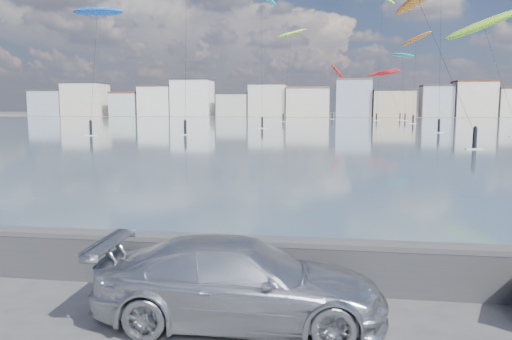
# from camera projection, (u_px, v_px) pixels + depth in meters

# --- Properties ---
(bay_water) EXTENTS (500.00, 177.00, 0.00)m
(bay_water) POSITION_uv_depth(u_px,v_px,m) (317.00, 126.00, 97.21)
(bay_water) COLOR #3D5661
(bay_water) RESTS_ON ground
(far_shore_strip) EXTENTS (500.00, 60.00, 0.00)m
(far_shore_strip) POSITION_uv_depth(u_px,v_px,m) (324.00, 116.00, 203.67)
(far_shore_strip) COLOR #4C473D
(far_shore_strip) RESTS_ON ground
(seawall) EXTENTS (400.00, 0.36, 1.08)m
(seawall) POSITION_uv_depth(u_px,v_px,m) (197.00, 257.00, 10.00)
(seawall) COLOR #28282B
(seawall) RESTS_ON ground
(far_buildings) EXTENTS (240.79, 13.26, 14.60)m
(far_buildings) POSITION_uv_depth(u_px,v_px,m) (328.00, 101.00, 188.99)
(far_buildings) COLOR #9EA8B7
(far_buildings) RESTS_ON ground
(car_silver) EXTENTS (4.87, 2.12, 1.39)m
(car_silver) POSITION_uv_depth(u_px,v_px,m) (240.00, 282.00, 8.26)
(car_silver) COLOR #BABDC3
(car_silver) RESTS_ON ground
(kitesurfer_1) EXTENTS (10.50, 12.14, 15.17)m
(kitesurfer_1) POSITION_uv_depth(u_px,v_px,m) (384.00, 73.00, 146.22)
(kitesurfer_1) COLOR red
(kitesurfer_1) RESTS_ON ground
(kitesurfer_2) EXTENTS (8.03, 20.49, 22.05)m
(kitesurfer_2) POSITION_uv_depth(u_px,v_px,m) (416.00, 39.00, 120.20)
(kitesurfer_2) COLOR orange
(kitesurfer_2) RESTS_ON ground
(kitesurfer_3) EXTENTS (7.25, 12.73, 19.39)m
(kitesurfer_3) POSITION_uv_depth(u_px,v_px,m) (402.00, 56.00, 139.14)
(kitesurfer_3) COLOR #19BFBF
(kitesurfer_3) RESTS_ON ground
(kitesurfer_4) EXTENTS (7.11, 12.55, 15.51)m
(kitesurfer_4) POSITION_uv_depth(u_px,v_px,m) (418.00, 1.00, 48.88)
(kitesurfer_4) COLOR orange
(kitesurfer_4) RESTS_ON ground
(kitesurfer_6) EXTENTS (8.92, 13.28, 24.41)m
(kitesurfer_6) POSITION_uv_depth(u_px,v_px,m) (291.00, 35.00, 130.26)
(kitesurfer_6) COLOR #8CD826
(kitesurfer_6) RESTS_ON ground
(kitesurfer_11) EXTENTS (10.40, 11.53, 17.21)m
(kitesurfer_11) POSITION_uv_depth(u_px,v_px,m) (483.00, 25.00, 66.85)
(kitesurfer_11) COLOR #8CD826
(kitesurfer_11) RESTS_ON ground
(kitesurfer_12) EXTENTS (11.13, 15.20, 18.39)m
(kitesurfer_12) POSITION_uv_depth(u_px,v_px,m) (97.00, 13.00, 72.05)
(kitesurfer_12) COLOR blue
(kitesurfer_12) RESTS_ON ground
(kitesurfer_14) EXTENTS (5.59, 14.39, 17.28)m
(kitesurfer_14) POSITION_uv_depth(u_px,v_px,m) (337.00, 73.00, 157.21)
(kitesurfer_14) COLOR red
(kitesurfer_14) RESTS_ON ground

